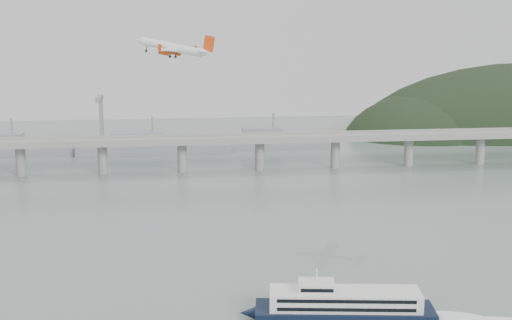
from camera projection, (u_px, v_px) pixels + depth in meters
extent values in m
plane|color=slate|center=(274.00, 287.00, 248.01)|extent=(900.00, 900.00, 0.00)
cube|color=gray|center=(229.00, 140.00, 438.64)|extent=(800.00, 22.00, 2.20)
cube|color=gray|center=(230.00, 140.00, 428.03)|extent=(800.00, 0.60, 1.80)
cube|color=gray|center=(227.00, 134.00, 448.46)|extent=(800.00, 0.60, 1.80)
cylinder|color=gray|center=(21.00, 161.00, 425.35)|extent=(6.00, 6.00, 21.00)
cylinder|color=gray|center=(103.00, 159.00, 431.27)|extent=(6.00, 6.00, 21.00)
cylinder|color=gray|center=(182.00, 157.00, 437.18)|extent=(6.00, 6.00, 21.00)
cylinder|color=gray|center=(260.00, 155.00, 443.09)|extent=(6.00, 6.00, 21.00)
cylinder|color=gray|center=(335.00, 154.00, 449.00)|extent=(6.00, 6.00, 21.00)
cylinder|color=gray|center=(409.00, 152.00, 454.91)|extent=(6.00, 6.00, 21.00)
cylinder|color=gray|center=(480.00, 150.00, 460.82)|extent=(6.00, 6.00, 21.00)
ellipsoid|color=black|center=(422.00, 149.00, 582.44)|extent=(140.00, 110.00, 96.00)
cube|color=slate|center=(13.00, 150.00, 492.19)|extent=(95.67, 20.15, 8.00)
cylinder|color=slate|center=(12.00, 128.00, 489.02)|extent=(1.60, 1.60, 14.00)
cube|color=slate|center=(153.00, 148.00, 499.15)|extent=(110.55, 21.43, 8.00)
cube|color=slate|center=(138.00, 138.00, 496.26)|extent=(39.01, 16.73, 8.00)
cylinder|color=slate|center=(153.00, 126.00, 495.98)|extent=(1.60, 1.60, 14.00)
cube|color=slate|center=(273.00, 143.00, 519.52)|extent=(85.00, 13.60, 8.00)
cube|color=slate|center=(262.00, 133.00, 516.93)|extent=(29.75, 11.90, 8.00)
cylinder|color=slate|center=(273.00, 122.00, 516.35)|extent=(1.60, 1.60, 14.00)
cube|color=slate|center=(101.00, 121.00, 525.30)|extent=(3.00, 3.00, 40.00)
cube|color=slate|center=(99.00, 99.00, 512.01)|extent=(3.00, 28.00, 3.00)
cube|color=black|center=(344.00, 314.00, 219.65)|extent=(58.60, 21.82, 4.58)
cone|color=black|center=(248.00, 313.00, 220.36)|extent=(6.32, 5.35, 4.58)
cube|color=silver|center=(345.00, 299.00, 218.63)|extent=(49.21, 18.24, 5.72)
cube|color=black|center=(347.00, 302.00, 212.67)|extent=(43.07, 6.43, 1.14)
cube|color=black|center=(347.00, 310.00, 213.21)|extent=(43.07, 6.43, 1.14)
cube|color=black|center=(343.00, 288.00, 224.00)|extent=(43.07, 6.43, 1.14)
cube|color=black|center=(343.00, 295.00, 224.54)|extent=(43.07, 6.43, 1.14)
cube|color=silver|center=(316.00, 286.00, 217.98)|extent=(12.48, 9.57, 2.98)
cube|color=black|center=(317.00, 291.00, 213.99)|extent=(10.21, 1.62, 1.14)
cylinder|color=silver|center=(317.00, 275.00, 217.25)|extent=(0.65, 0.65, 4.58)
cylinder|color=white|center=(172.00, 47.00, 290.99)|extent=(26.18, 17.29, 8.35)
cone|color=white|center=(139.00, 40.00, 295.81)|extent=(5.76, 5.38, 4.26)
cone|color=white|center=(207.00, 53.00, 285.92)|extent=(6.52, 5.58, 4.43)
cube|color=white|center=(174.00, 50.00, 290.90)|extent=(19.69, 32.58, 2.95)
cube|color=white|center=(205.00, 51.00, 286.08)|extent=(8.23, 12.15, 1.41)
cube|color=red|center=(209.00, 44.00, 285.10)|extent=(5.24, 2.54, 7.18)
cylinder|color=red|center=(176.00, 53.00, 296.75)|extent=(5.08, 4.25, 3.00)
cylinder|color=black|center=(172.00, 52.00, 297.39)|extent=(1.72, 2.29, 2.33)
cube|color=white|center=(176.00, 50.00, 296.55)|extent=(2.51, 1.39, 1.62)
cylinder|color=red|center=(164.00, 52.00, 286.51)|extent=(5.08, 4.25, 3.00)
cylinder|color=black|center=(160.00, 51.00, 287.15)|extent=(1.72, 2.29, 2.33)
cube|color=white|center=(165.00, 50.00, 286.31)|extent=(2.51, 1.39, 1.62)
cylinder|color=black|center=(176.00, 54.00, 293.69)|extent=(0.90, 0.56, 2.44)
cylinder|color=black|center=(176.00, 57.00, 293.91)|extent=(1.34, 0.89, 1.29)
cylinder|color=black|center=(170.00, 54.00, 288.84)|extent=(0.90, 0.56, 2.44)
cylinder|color=black|center=(170.00, 57.00, 289.07)|extent=(1.34, 0.89, 1.29)
cylinder|color=black|center=(147.00, 48.00, 295.18)|extent=(0.90, 0.56, 2.44)
cylinder|color=black|center=(146.00, 51.00, 295.40)|extent=(1.34, 0.89, 1.29)
cube|color=red|center=(195.00, 49.00, 305.88)|extent=(1.91, 0.97, 2.64)
cube|color=red|center=(160.00, 47.00, 274.22)|extent=(1.91, 0.97, 2.64)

